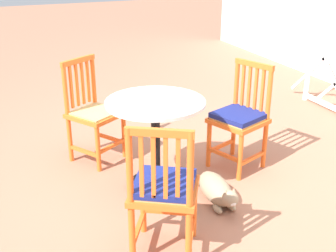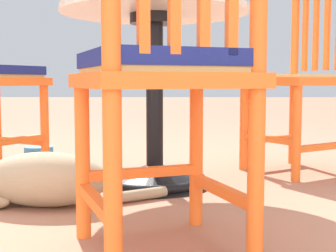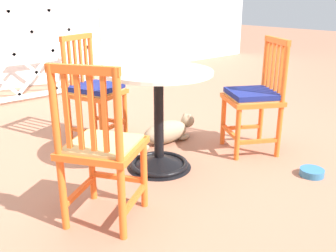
# 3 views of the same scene
# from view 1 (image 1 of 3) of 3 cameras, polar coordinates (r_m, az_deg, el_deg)

# --- Properties ---
(ground_plane) EXTENTS (24.00, 24.00, 0.00)m
(ground_plane) POSITION_cam_1_polar(r_m,az_deg,el_deg) (3.59, 0.22, -8.00)
(ground_plane) COLOR #A36B51
(cafe_table) EXTENTS (0.76, 0.76, 0.73)m
(cafe_table) POSITION_cam_1_polar(r_m,az_deg,el_deg) (3.50, -1.57, -3.63)
(cafe_table) COLOR black
(cafe_table) RESTS_ON ground_plane
(orange_chair_by_planter) EXTENTS (0.52, 0.52, 0.91)m
(orange_chair_by_planter) POSITION_cam_1_polar(r_m,az_deg,el_deg) (3.80, 9.24, 0.95)
(orange_chair_by_planter) COLOR orange
(orange_chair_by_planter) RESTS_ON ground_plane
(orange_chair_near_fence) EXTENTS (0.55, 0.55, 0.91)m
(orange_chair_near_fence) POSITION_cam_1_polar(r_m,az_deg,el_deg) (3.95, -9.60, 1.60)
(orange_chair_near_fence) COLOR orange
(orange_chair_near_fence) RESTS_ON ground_plane
(orange_chair_at_corner) EXTENTS (0.55, 0.55, 0.91)m
(orange_chair_at_corner) POSITION_cam_1_polar(r_m,az_deg,el_deg) (2.69, -0.54, -8.28)
(orange_chair_at_corner) COLOR orange
(orange_chair_at_corner) RESTS_ON ground_plane
(tabby_cat) EXTENTS (0.74, 0.27, 0.23)m
(tabby_cat) POSITION_cam_1_polar(r_m,az_deg,el_deg) (3.39, 6.35, -8.29)
(tabby_cat) COLOR #9E896B
(tabby_cat) RESTS_ON ground_plane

